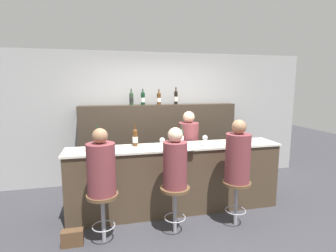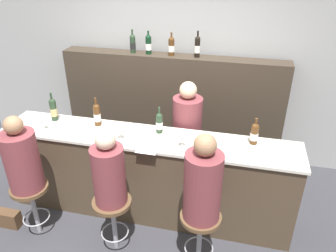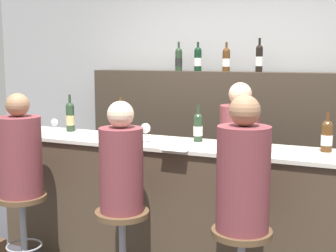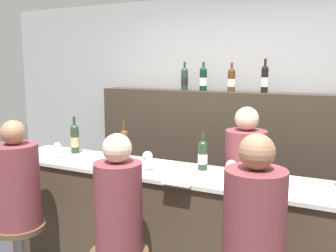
# 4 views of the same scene
# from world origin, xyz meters

# --- Properties ---
(ground_plane) EXTENTS (16.00, 16.00, 0.00)m
(ground_plane) POSITION_xyz_m (0.00, 0.00, 0.00)
(ground_plane) COLOR #333338
(wall_back) EXTENTS (6.40, 0.05, 2.60)m
(wall_back) POSITION_xyz_m (0.00, 1.74, 1.30)
(wall_back) COLOR #9E9E9E
(wall_back) RESTS_ON ground_plane
(bar_counter) EXTENTS (3.27, 0.55, 1.04)m
(bar_counter) POSITION_xyz_m (0.00, 0.26, 0.52)
(bar_counter) COLOR #473828
(bar_counter) RESTS_ON ground_plane
(back_bar_cabinet) EXTENTS (3.07, 0.28, 1.58)m
(back_bar_cabinet) POSITION_xyz_m (0.00, 1.52, 0.79)
(back_bar_cabinet) COLOR #382D23
(back_bar_cabinet) RESTS_ON ground_plane
(wine_bottle_counter_0) EXTENTS (0.08, 0.08, 0.34)m
(wine_bottle_counter_0) POSITION_xyz_m (-1.16, 0.39, 1.18)
(wine_bottle_counter_0) COLOR #233823
(wine_bottle_counter_0) RESTS_ON bar_counter
(wine_bottle_counter_1) EXTENTS (0.08, 0.08, 0.34)m
(wine_bottle_counter_1) POSITION_xyz_m (-0.61, 0.39, 1.17)
(wine_bottle_counter_1) COLOR #4C2D14
(wine_bottle_counter_1) RESTS_ON bar_counter
(wine_bottle_counter_2) EXTENTS (0.08, 0.08, 0.30)m
(wine_bottle_counter_2) POSITION_xyz_m (0.12, 0.39, 1.16)
(wine_bottle_counter_2) COLOR #233823
(wine_bottle_counter_2) RESTS_ON bar_counter
(wine_bottle_counter_3) EXTENTS (0.08, 0.08, 0.29)m
(wine_bottle_counter_3) POSITION_xyz_m (1.12, 0.39, 1.16)
(wine_bottle_counter_3) COLOR #4C2D14
(wine_bottle_counter_3) RESTS_ON bar_counter
(wine_bottle_backbar_0) EXTENTS (0.08, 0.08, 0.31)m
(wine_bottle_backbar_0) POSITION_xyz_m (-0.55, 1.52, 1.70)
(wine_bottle_backbar_0) COLOR #233823
(wine_bottle_backbar_0) RESTS_ON back_bar_cabinet
(wine_bottle_backbar_1) EXTENTS (0.08, 0.08, 0.31)m
(wine_bottle_backbar_1) POSITION_xyz_m (-0.32, 1.52, 1.71)
(wine_bottle_backbar_1) COLOR black
(wine_bottle_backbar_1) RESTS_ON back_bar_cabinet
(wine_bottle_backbar_2) EXTENTS (0.08, 0.08, 0.30)m
(wine_bottle_backbar_2) POSITION_xyz_m (-0.01, 1.52, 1.70)
(wine_bottle_backbar_2) COLOR #4C2D14
(wine_bottle_backbar_2) RESTS_ON back_bar_cabinet
(wine_bottle_backbar_3) EXTENTS (0.07, 0.07, 0.34)m
(wine_bottle_backbar_3) POSITION_xyz_m (0.33, 1.52, 1.71)
(wine_bottle_backbar_3) COLOR black
(wine_bottle_backbar_3) RESTS_ON back_bar_cabinet
(wine_glass_0) EXTENTS (0.06, 0.06, 0.15)m
(wine_glass_0) POSITION_xyz_m (-1.15, 0.15, 1.15)
(wine_glass_0) COLOR silver
(wine_glass_0) RESTS_ON bar_counter
(wine_glass_1) EXTENTS (0.08, 0.08, 0.16)m
(wine_glass_1) POSITION_xyz_m (-0.24, 0.15, 1.16)
(wine_glass_1) COLOR silver
(wine_glass_1) RESTS_ON bar_counter
(wine_glass_2) EXTENTS (0.08, 0.08, 0.17)m
(wine_glass_2) POSITION_xyz_m (0.42, 0.15, 1.16)
(wine_glass_2) COLOR silver
(wine_glass_2) RESTS_ON bar_counter
(tasting_menu) EXTENTS (0.21, 0.30, 0.00)m
(tasting_menu) POSITION_xyz_m (0.09, 0.08, 1.04)
(tasting_menu) COLOR white
(tasting_menu) RESTS_ON bar_counter
(bar_stool_left) EXTENTS (0.39, 0.39, 0.63)m
(bar_stool_left) POSITION_xyz_m (-1.10, -0.35, 0.50)
(bar_stool_left) COLOR gray
(bar_stool_left) RESTS_ON ground_plane
(guest_seated_left) EXTENTS (0.34, 0.34, 0.82)m
(guest_seated_left) POSITION_xyz_m (-1.10, -0.35, 0.98)
(guest_seated_left) COLOR brown
(guest_seated_left) RESTS_ON bar_stool_left
(bar_stool_middle) EXTENTS (0.39, 0.39, 0.63)m
(bar_stool_middle) POSITION_xyz_m (-0.18, -0.35, 0.50)
(bar_stool_middle) COLOR gray
(bar_stool_middle) RESTS_ON ground_plane
(guest_seated_middle) EXTENTS (0.31, 0.31, 0.79)m
(guest_seated_middle) POSITION_xyz_m (-0.18, -0.35, 0.97)
(guest_seated_middle) COLOR brown
(guest_seated_middle) RESTS_ON bar_stool_middle
(bar_stool_right) EXTENTS (0.39, 0.39, 0.63)m
(bar_stool_right) POSITION_xyz_m (0.71, -0.35, 0.50)
(bar_stool_right) COLOR gray
(bar_stool_right) RESTS_ON ground_plane
(guest_seated_right) EXTENTS (0.34, 0.34, 0.86)m
(guest_seated_right) POSITION_xyz_m (0.71, -0.35, 1.00)
(guest_seated_right) COLOR brown
(guest_seated_right) RESTS_ON bar_stool_right
(bartender) EXTENTS (0.35, 0.35, 1.51)m
(bartender) POSITION_xyz_m (0.36, 0.76, 0.69)
(bartender) COLOR brown
(bartender) RESTS_ON ground_plane
(handbag) EXTENTS (0.26, 0.12, 0.20)m
(handbag) POSITION_xyz_m (-1.48, -0.35, 0.10)
(handbag) COLOR #513823
(handbag) RESTS_ON ground_plane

